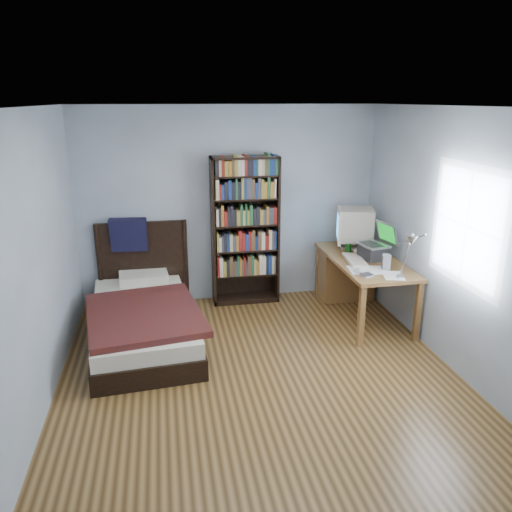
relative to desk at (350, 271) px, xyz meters
name	(u,v)px	position (x,y,z in m)	size (l,w,h in m)	color
room	(264,253)	(-1.48, -1.65, 0.84)	(4.20, 4.24, 2.50)	#493115
desk	(350,271)	(0.00, 0.00, 0.00)	(0.75, 1.62, 0.73)	brown
crt_monitor	(354,225)	(0.03, 0.04, 0.61)	(0.56, 0.52, 0.52)	#BCAF9C
laptop	(374,249)	(0.10, -0.46, 0.43)	(0.42, 0.41, 0.44)	#2D2D30
desk_lamp	(410,244)	(-0.01, -1.52, 0.80)	(0.23, 0.51, 0.61)	#99999E
keyboard	(355,260)	(-0.15, -0.53, 0.33)	(0.20, 0.51, 0.04)	beige
speaker	(386,262)	(0.08, -0.85, 0.40)	(0.09, 0.09, 0.17)	gray
soda_can	(348,248)	(-0.11, -0.18, 0.38)	(0.07, 0.07, 0.13)	#0A3A07
mouse	(356,251)	(0.00, -0.17, 0.33)	(0.06, 0.11, 0.04)	silver
phone_silver	(356,269)	(-0.25, -0.79, 0.32)	(0.05, 0.09, 0.02)	#B4B4B9
phone_grey	(358,272)	(-0.27, -0.90, 0.32)	(0.05, 0.09, 0.02)	gray
external_drive	(367,275)	(-0.21, -1.03, 0.33)	(0.11, 0.11, 0.02)	gray
bookshelf	(245,231)	(-1.33, 0.29, 0.53)	(0.85, 0.30, 1.89)	black
bed	(143,315)	(-2.63, -0.52, -0.16)	(1.33, 2.22, 1.16)	black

